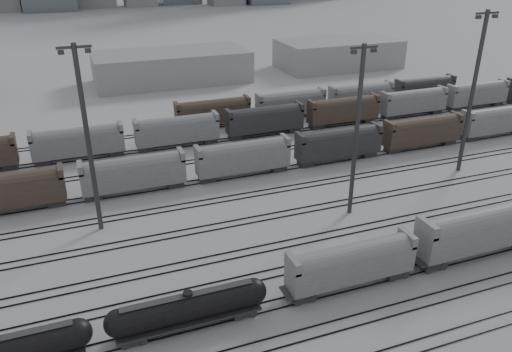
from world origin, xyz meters
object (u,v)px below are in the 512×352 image
object	(u,v)px
hopper_car_b	(481,228)
hopper_car_a	(351,262)
tank_car_b	(189,308)
light_mast_c	(357,129)

from	to	relation	value
hopper_car_b	hopper_car_a	bearing A→B (deg)	180.00
hopper_car_a	hopper_car_b	size ratio (longest dim) A/B	0.86
tank_car_b	light_mast_c	bearing A→B (deg)	28.98
tank_car_b	light_mast_c	size ratio (longest dim) A/B	0.69
tank_car_b	hopper_car_b	distance (m)	34.70
hopper_car_b	tank_car_b	bearing A→B (deg)	180.00
hopper_car_a	light_mast_c	distance (m)	18.91
tank_car_b	light_mast_c	xyz separation A→B (m)	(25.95, 14.37, 9.87)
tank_car_b	hopper_car_b	world-z (taller)	hopper_car_b
tank_car_b	hopper_car_a	distance (m)	17.55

